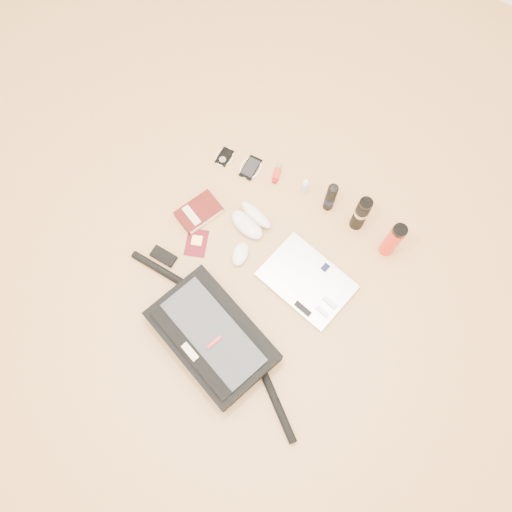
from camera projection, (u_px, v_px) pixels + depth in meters
name	position (u px, v px, depth m)	size (l,w,h in m)	color
ground	(248.00, 273.00, 2.18)	(4.00, 4.00, 0.00)	#B8834C
messenger_bag	(212.00, 336.00, 2.03)	(1.00, 0.45, 0.14)	black
laptop	(307.00, 281.00, 2.16)	(0.42, 0.33, 0.04)	silver
book	(199.00, 212.00, 2.26)	(0.19, 0.22, 0.04)	#430D0A
passport	(196.00, 243.00, 2.23)	(0.14, 0.16, 0.01)	#4F0711
mouse	(240.00, 254.00, 2.19)	(0.09, 0.13, 0.04)	silver
sunglasses_case	(251.00, 220.00, 2.23)	(0.21, 0.19, 0.10)	silver
ipod	(224.00, 157.00, 2.36)	(0.09, 0.10, 0.01)	black
phone	(251.00, 168.00, 2.34)	(0.10, 0.13, 0.01)	black
inhaler	(277.00, 173.00, 2.32)	(0.05, 0.10, 0.03)	#AE2219
spray_bottle	(305.00, 187.00, 2.27)	(0.03, 0.03, 0.10)	#A6CCE8
aerosol_can	(331.00, 197.00, 2.19)	(0.06, 0.06, 0.20)	black
thermos_black	(361.00, 214.00, 2.15)	(0.07, 0.07, 0.23)	black
thermos_red	(393.00, 240.00, 2.10)	(0.07, 0.07, 0.24)	red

